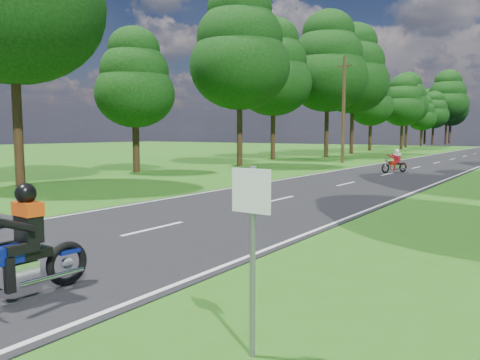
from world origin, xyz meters
The scene contains 7 objects.
ground centered at (0.00, 0.00, 0.00)m, with size 160.00×160.00×0.00m, color #2B6216.
main_road centered at (0.00, 50.00, 0.01)m, with size 7.00×140.00×0.02m, color black.
road_markings centered at (-0.14, 48.13, 0.02)m, with size 7.40×140.00×0.01m.
telegraph_pole centered at (-6.00, 28.00, 4.07)m, with size 1.20×0.26×8.00m.
road_sign centered at (5.50, -2.01, 1.34)m, with size 0.45×0.07×2.00m.
rider_near_blue centered at (1.93, -2.55, 0.83)m, with size 0.65×1.94×1.62m, color navy, non-canonical shape.
rider_far_red centered at (-0.02, 21.27, 0.70)m, with size 0.54×1.63×1.36m, color #9D1E0C, non-canonical shape.
Camera 1 is at (8.07, -5.91, 2.34)m, focal length 35.00 mm.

